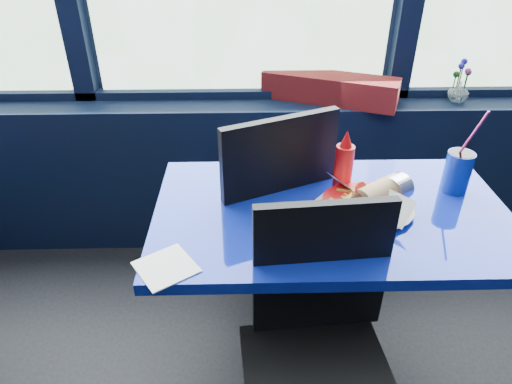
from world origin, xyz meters
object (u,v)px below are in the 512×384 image
at_px(chair_near_back, 289,207).
at_px(planter_box, 330,88).
at_px(food_basket, 367,202).
at_px(chair_near_front, 319,339).
at_px(ketchup_bottle, 344,166).
at_px(flower_vase, 459,89).
at_px(soda_cup, 458,171).
at_px(near_table, 327,251).

distance_m(chair_near_back, planter_box, 0.73).
bearing_deg(food_basket, chair_near_front, -128.31).
relative_size(chair_near_back, ketchup_bottle, 4.24).
bearing_deg(chair_near_front, flower_vase, 50.98).
xyz_separation_m(ketchup_bottle, soda_cup, (0.41, 0.01, -0.03)).
distance_m(planter_box, ketchup_bottle, 0.78).
height_order(chair_near_back, planter_box, chair_near_back).
bearing_deg(ketchup_bottle, chair_near_front, -105.12).
xyz_separation_m(chair_near_back, ketchup_bottle, (0.17, -0.14, 0.27)).
height_order(food_basket, ketchup_bottle, ketchup_bottle).
relative_size(chair_near_back, soda_cup, 3.28).
xyz_separation_m(chair_near_front, flower_vase, (0.84, 1.23, 0.32)).
height_order(chair_near_back, soda_cup, soda_cup).
relative_size(chair_near_front, food_basket, 2.85).
distance_m(ketchup_bottle, soda_cup, 0.41).
relative_size(chair_near_front, soda_cup, 3.01).
height_order(flower_vase, soda_cup, soda_cup).
bearing_deg(ketchup_bottle, near_table, -114.47).
bearing_deg(soda_cup, chair_near_front, -137.86).
height_order(food_basket, soda_cup, soda_cup).
bearing_deg(flower_vase, near_table, -131.47).
relative_size(flower_vase, food_basket, 0.63).
relative_size(planter_box, food_basket, 1.98).
height_order(chair_near_front, chair_near_back, chair_near_back).
bearing_deg(planter_box, flower_vase, 20.02).
distance_m(chair_near_front, food_basket, 0.47).
relative_size(food_basket, ketchup_bottle, 1.37).
bearing_deg(flower_vase, planter_box, 177.67).
height_order(planter_box, ketchup_bottle, ketchup_bottle).
distance_m(flower_vase, ketchup_bottle, 1.03).
bearing_deg(ketchup_bottle, planter_box, 84.39).
xyz_separation_m(chair_near_back, flower_vase, (0.87, 0.60, 0.27)).
xyz_separation_m(near_table, ketchup_bottle, (0.05, 0.11, 0.29)).
xyz_separation_m(food_basket, soda_cup, (0.35, 0.13, 0.04)).
height_order(planter_box, flower_vase, flower_vase).
distance_m(planter_box, soda_cup, 0.84).
bearing_deg(near_table, soda_cup, 14.33).
bearing_deg(ketchup_bottle, food_basket, -63.79).
height_order(flower_vase, ketchup_bottle, flower_vase).
relative_size(chair_near_front, planter_box, 1.44).
height_order(near_table, chair_near_front, chair_near_front).
xyz_separation_m(food_basket, ketchup_bottle, (-0.06, 0.12, 0.07)).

